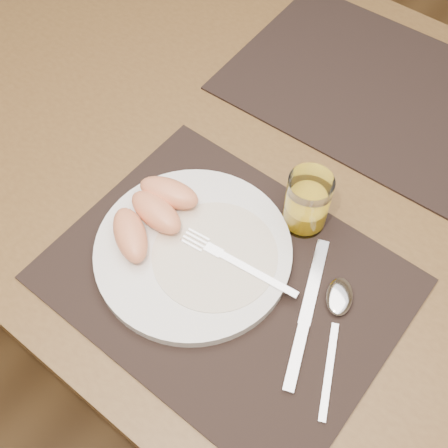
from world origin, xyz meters
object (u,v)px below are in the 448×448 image
at_px(fork, 229,259).
at_px(juice_glass, 307,204).
at_px(knife, 304,324).
at_px(plate, 193,251).
at_px(placemat_near, 226,279).
at_px(table, 294,199).
at_px(placemat_far, 368,85).
at_px(spoon, 338,307).

xyz_separation_m(fork, juice_glass, (0.04, 0.12, 0.02)).
bearing_deg(knife, plate, -177.82).
distance_m(placemat_near, knife, 0.12).
relative_size(plate, fork, 1.54).
xyz_separation_m(table, knife, (0.15, -0.21, 0.09)).
distance_m(table, fork, 0.23).
xyz_separation_m(fork, knife, (0.13, -0.01, -0.02)).
relative_size(placemat_near, plate, 1.67).
bearing_deg(knife, placemat_near, -175.86).
xyz_separation_m(placemat_near, knife, (0.12, 0.01, 0.00)).
distance_m(placemat_far, knife, 0.46).
height_order(table, plate, plate).
height_order(table, knife, knife).
distance_m(placemat_far, fork, 0.42).
height_order(table, placemat_far, placemat_far).
bearing_deg(spoon, table, 135.57).
relative_size(placemat_near, juice_glass, 4.82).
distance_m(placemat_near, juice_glass, 0.15).
bearing_deg(placemat_near, knife, 4.14).
bearing_deg(juice_glass, knife, -56.07).
distance_m(fork, knife, 0.13).
bearing_deg(spoon, placemat_near, -158.95).
bearing_deg(juice_glass, placemat_far, 102.51).
xyz_separation_m(placemat_far, juice_glass, (0.07, -0.30, 0.04)).
relative_size(placemat_near, spoon, 2.46).
height_order(table, placemat_near, placemat_near).
height_order(plate, knife, plate).
bearing_deg(plate, table, 82.04).
xyz_separation_m(placemat_near, spoon, (0.14, 0.05, 0.01)).
bearing_deg(plate, knife, 2.18).
relative_size(knife, juice_glass, 2.25).
xyz_separation_m(spoon, juice_glass, (-0.11, 0.09, 0.04)).
distance_m(table, placemat_near, 0.24).
xyz_separation_m(placemat_near, fork, (-0.01, 0.02, 0.02)).
bearing_deg(knife, fork, 175.82).
relative_size(placemat_near, placemat_far, 1.00).
bearing_deg(placemat_far, spoon, -65.31).
relative_size(table, juice_glass, 15.01).
xyz_separation_m(placemat_near, placemat_far, (-0.04, 0.44, 0.00)).
bearing_deg(juice_glass, fork, -107.79).
bearing_deg(plate, fork, 18.21).
height_order(placemat_near, spoon, spoon).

